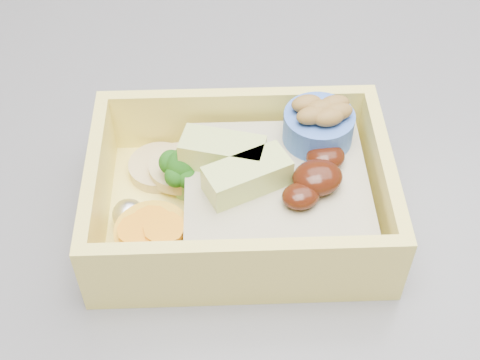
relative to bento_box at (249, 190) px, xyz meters
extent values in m
cube|color=#3E3E43|center=(-0.10, -0.05, -0.04)|extent=(1.24, 0.84, 0.04)
cube|color=#FFEA69|center=(-0.01, 0.00, -0.02)|extent=(0.20, 0.17, 0.01)
cube|color=#FFEA69|center=(0.01, 0.06, 0.01)|extent=(0.18, 0.05, 0.04)
cube|color=#FFEA69|center=(-0.02, -0.06, 0.01)|extent=(0.18, 0.05, 0.04)
cube|color=#FFEA69|center=(0.08, -0.02, 0.01)|extent=(0.03, 0.11, 0.04)
cube|color=#FFEA69|center=(-0.09, 0.02, 0.01)|extent=(0.03, 0.11, 0.04)
cube|color=tan|center=(0.02, -0.01, 0.00)|extent=(0.13, 0.12, 0.03)
ellipsoid|color=#381308|center=(0.04, -0.02, 0.02)|extent=(0.03, 0.03, 0.02)
ellipsoid|color=#381308|center=(0.05, 0.00, 0.02)|extent=(0.03, 0.03, 0.01)
ellipsoid|color=#381308|center=(0.02, -0.03, 0.02)|extent=(0.03, 0.02, 0.01)
cube|color=#C9DD74|center=(0.00, -0.01, 0.02)|extent=(0.05, 0.03, 0.02)
cube|color=#C9DD74|center=(-0.01, 0.02, 0.02)|extent=(0.05, 0.04, 0.02)
cylinder|color=#7CB360|center=(-0.04, 0.02, -0.01)|extent=(0.01, 0.01, 0.02)
sphere|color=#1C5A14|center=(-0.04, 0.02, 0.01)|extent=(0.02, 0.02, 0.02)
sphere|color=#1C5A14|center=(-0.03, 0.02, 0.01)|extent=(0.02, 0.02, 0.02)
sphere|color=#1C5A14|center=(-0.04, 0.03, 0.01)|extent=(0.02, 0.02, 0.02)
sphere|color=#1C5A14|center=(-0.04, 0.01, 0.01)|extent=(0.01, 0.01, 0.01)
sphere|color=#1C5A14|center=(-0.04, 0.02, 0.01)|extent=(0.01, 0.01, 0.01)
sphere|color=#1C5A14|center=(-0.03, 0.03, 0.01)|extent=(0.01, 0.01, 0.01)
cylinder|color=gold|center=(-0.06, -0.02, -0.01)|extent=(0.04, 0.04, 0.02)
cylinder|color=orange|center=(-0.06, -0.02, 0.01)|extent=(0.02, 0.02, 0.00)
cylinder|color=orange|center=(-0.07, -0.02, 0.01)|extent=(0.02, 0.02, 0.00)
cylinder|color=orange|center=(-0.06, -0.03, 0.01)|extent=(0.02, 0.02, 0.00)
cylinder|color=tan|center=(-0.05, 0.04, -0.01)|extent=(0.04, 0.04, 0.01)
cylinder|color=tan|center=(-0.04, 0.03, -0.01)|extent=(0.04, 0.04, 0.01)
ellipsoid|color=silver|center=(-0.02, 0.04, -0.01)|extent=(0.02, 0.02, 0.02)
ellipsoid|color=silver|center=(-0.07, 0.00, -0.01)|extent=(0.02, 0.02, 0.02)
cylinder|color=blue|center=(0.05, 0.02, 0.02)|extent=(0.04, 0.04, 0.02)
ellipsoid|color=brown|center=(0.05, 0.02, 0.04)|extent=(0.02, 0.02, 0.01)
ellipsoid|color=brown|center=(0.06, 0.02, 0.04)|extent=(0.02, 0.02, 0.01)
ellipsoid|color=brown|center=(0.04, 0.03, 0.04)|extent=(0.02, 0.02, 0.01)
ellipsoid|color=brown|center=(0.05, 0.01, 0.04)|extent=(0.02, 0.02, 0.01)
ellipsoid|color=brown|center=(0.04, 0.02, 0.04)|extent=(0.02, 0.02, 0.01)
ellipsoid|color=brown|center=(0.06, 0.02, 0.04)|extent=(0.02, 0.02, 0.01)
camera|label=1|loc=(-0.07, -0.26, 0.31)|focal=50.00mm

